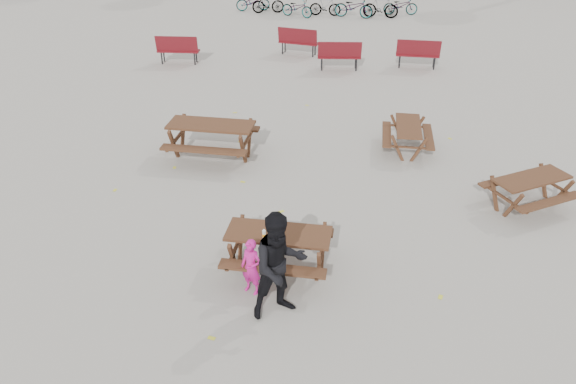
% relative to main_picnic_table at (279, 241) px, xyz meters
% --- Properties ---
extents(ground, '(80.00, 80.00, 0.00)m').
position_rel_main_picnic_table_xyz_m(ground, '(0.00, 0.00, -0.59)').
color(ground, gray).
rests_on(ground, ground).
extents(main_picnic_table, '(1.80, 1.45, 0.78)m').
position_rel_main_picnic_table_xyz_m(main_picnic_table, '(0.00, 0.00, 0.00)').
color(main_picnic_table, '#391E15').
rests_on(main_picnic_table, ground).
extents(food_tray, '(0.18, 0.11, 0.03)m').
position_rel_main_picnic_table_xyz_m(food_tray, '(0.03, -0.11, 0.21)').
color(food_tray, silver).
rests_on(food_tray, main_picnic_table).
extents(bread_roll, '(0.14, 0.06, 0.05)m').
position_rel_main_picnic_table_xyz_m(bread_roll, '(0.03, -0.11, 0.25)').
color(bread_roll, tan).
rests_on(bread_roll, food_tray).
extents(soda_bottle, '(0.07, 0.07, 0.17)m').
position_rel_main_picnic_table_xyz_m(soda_bottle, '(-0.21, -0.21, 0.26)').
color(soda_bottle, silver).
rests_on(soda_bottle, main_picnic_table).
extents(child, '(0.44, 0.36, 1.02)m').
position_rel_main_picnic_table_xyz_m(child, '(-0.34, -0.69, -0.08)').
color(child, '#D41A89').
rests_on(child, ground).
extents(adult, '(1.13, 1.07, 1.84)m').
position_rel_main_picnic_table_xyz_m(adult, '(0.21, -1.09, 0.33)').
color(adult, black).
rests_on(adult, ground).
extents(picnic_table_east, '(2.06, 1.97, 0.69)m').
position_rel_main_picnic_table_xyz_m(picnic_table_east, '(4.76, 2.91, -0.24)').
color(picnic_table_east, '#391E15').
rests_on(picnic_table_east, ground).
extents(picnic_table_north, '(2.05, 1.66, 0.88)m').
position_rel_main_picnic_table_xyz_m(picnic_table_north, '(-2.38, 4.10, -0.15)').
color(picnic_table_north, '#391E15').
rests_on(picnic_table_north, ground).
extents(picnic_table_far, '(1.27, 1.56, 0.66)m').
position_rel_main_picnic_table_xyz_m(picnic_table_far, '(2.32, 5.30, -0.25)').
color(picnic_table_far, '#391E15').
rests_on(picnic_table_far, ground).
extents(park_bench_row, '(10.04, 2.46, 1.03)m').
position_rel_main_picnic_table_xyz_m(park_bench_row, '(-1.09, 11.95, -0.07)').
color(park_bench_row, maroon).
rests_on(park_bench_row, ground).
extents(bicycle_row, '(8.86, 2.14, 0.99)m').
position_rel_main_picnic_table_xyz_m(bicycle_row, '(-1.14, 19.62, -0.13)').
color(bicycle_row, black).
rests_on(bicycle_row, ground).
extents(fallen_leaves, '(11.00, 11.00, 0.01)m').
position_rel_main_picnic_table_xyz_m(fallen_leaves, '(0.50, 2.50, -0.58)').
color(fallen_leaves, gold).
rests_on(fallen_leaves, ground).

